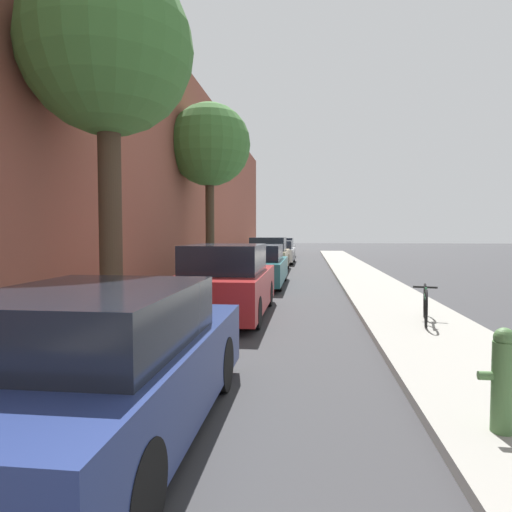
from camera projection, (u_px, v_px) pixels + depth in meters
The scene contains 14 objects.
ground_plane at pixel (282, 287), 14.45m from camera, with size 120.00×120.00×0.00m, color #333335.
sidewalk_left at pixel (194, 284), 14.79m from camera, with size 2.00×52.00×0.12m.
sidewalk_right at pixel (373, 286), 14.11m from camera, with size 2.00×52.00×0.12m.
building_facade_left at pixel (154, 162), 14.73m from camera, with size 0.70×52.00×8.21m.
parked_car_navy at pixel (101, 367), 3.77m from camera, with size 1.74×3.98×1.32m.
parked_car_red at pixel (226, 283), 9.42m from camera, with size 1.71×4.10×1.51m.
parked_car_teal at pixel (256, 266), 14.80m from camera, with size 1.86×4.54×1.36m.
parked_car_champagne at pixel (269, 255), 20.26m from camera, with size 1.71×4.36×1.54m.
parked_car_silver at pixel (279, 252), 25.47m from camera, with size 1.76×4.49×1.29m.
parked_car_grey at pixel (282, 248), 31.54m from camera, with size 1.72×4.61×1.37m.
street_tree_near at pixel (108, 52), 7.61m from camera, with size 2.93×2.93×6.25m.
street_tree_far at pixel (209, 146), 16.71m from camera, with size 3.08×3.08×6.47m.
fire_hydrant at pixel (503, 379), 3.65m from camera, with size 0.40×0.18×0.87m.
bicycle at pixel (425, 304), 8.15m from camera, with size 0.51×1.60×0.66m.
Camera 1 is at (0.85, 1.62, 1.76)m, focal length 31.32 mm.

